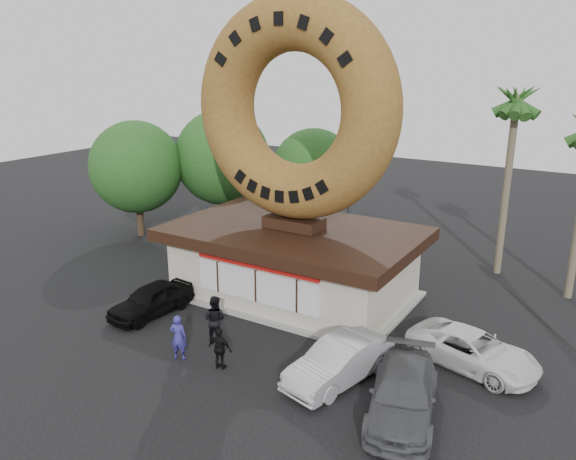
% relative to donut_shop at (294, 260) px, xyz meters
% --- Properties ---
extents(ground, '(90.00, 90.00, 0.00)m').
position_rel_donut_shop_xyz_m(ground, '(0.00, -5.98, -1.77)').
color(ground, black).
rests_on(ground, ground).
extents(donut_shop, '(11.20, 7.20, 3.80)m').
position_rel_donut_shop_xyz_m(donut_shop, '(0.00, 0.00, 0.00)').
color(donut_shop, beige).
rests_on(donut_shop, ground).
extents(giant_donut, '(9.56, 2.44, 9.56)m').
position_rel_donut_shop_xyz_m(giant_donut, '(0.00, 0.02, 6.81)').
color(giant_donut, olive).
rests_on(giant_donut, donut_shop).
extents(tree_west, '(6.00, 6.00, 7.65)m').
position_rel_donut_shop_xyz_m(tree_west, '(-9.50, 7.02, 2.87)').
color(tree_west, '#473321').
rests_on(tree_west, ground).
extents(tree_mid, '(5.20, 5.20, 6.63)m').
position_rel_donut_shop_xyz_m(tree_mid, '(-4.00, 9.02, 2.25)').
color(tree_mid, '#473321').
rests_on(tree_mid, ground).
extents(tree_far, '(5.60, 5.60, 7.14)m').
position_rel_donut_shop_xyz_m(tree_far, '(-13.00, 3.02, 2.56)').
color(tree_far, '#473321').
rests_on(tree_far, ground).
extents(palm_near, '(2.60, 2.60, 9.75)m').
position_rel_donut_shop_xyz_m(palm_near, '(7.50, 8.02, 6.65)').
color(palm_near, '#726651').
rests_on(palm_near, ground).
extents(street_lamp, '(2.11, 0.20, 8.00)m').
position_rel_donut_shop_xyz_m(street_lamp, '(-1.86, 10.02, 2.72)').
color(street_lamp, '#59595E').
rests_on(street_lamp, ground).
extents(person_left, '(0.73, 0.60, 1.73)m').
position_rel_donut_shop_xyz_m(person_left, '(-0.62, -7.18, -0.90)').
color(person_left, navy).
rests_on(person_left, ground).
extents(person_center, '(1.05, 0.87, 1.94)m').
position_rel_donut_shop_xyz_m(person_center, '(-0.26, -5.50, -0.80)').
color(person_center, black).
rests_on(person_center, ground).
extents(person_right, '(0.96, 0.50, 1.57)m').
position_rel_donut_shop_xyz_m(person_right, '(1.12, -6.95, -0.98)').
color(person_right, black).
rests_on(person_right, ground).
extents(car_black, '(1.95, 4.11, 1.36)m').
position_rel_donut_shop_xyz_m(car_black, '(-4.20, -4.97, -1.09)').
color(car_black, black).
rests_on(car_black, ground).
extents(car_silver, '(2.56, 4.66, 1.46)m').
position_rel_donut_shop_xyz_m(car_silver, '(5.10, -5.42, -1.04)').
color(car_silver, '#B5B6BA').
rests_on(car_silver, ground).
extents(car_grey, '(3.19, 5.23, 1.42)m').
position_rel_donut_shop_xyz_m(car_grey, '(7.64, -6.11, -1.06)').
color(car_grey, '#515356').
rests_on(car_grey, ground).
extents(car_white, '(5.11, 3.30, 1.31)m').
position_rel_donut_shop_xyz_m(car_white, '(8.76, -2.09, -1.11)').
color(car_white, silver).
rests_on(car_white, ground).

